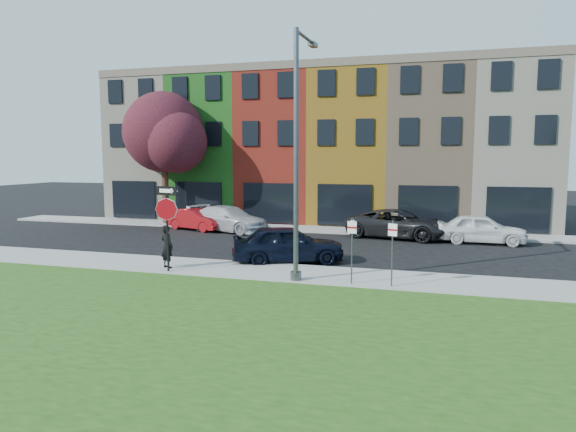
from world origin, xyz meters
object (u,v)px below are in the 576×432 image
(stop_sign, at_px, (167,211))
(street_lamp, at_px, (298,156))
(sedan_near, at_px, (288,244))
(man, at_px, (167,247))

(stop_sign, distance_m, street_lamp, 5.53)
(sedan_near, relative_size, street_lamp, 0.58)
(street_lamp, bearing_deg, man, 178.78)
(stop_sign, height_order, street_lamp, street_lamp)
(man, bearing_deg, stop_sign, 146.09)
(man, distance_m, street_lamp, 6.52)
(stop_sign, height_order, man, stop_sign)
(sedan_near, bearing_deg, man, 100.69)
(stop_sign, xyz_separation_m, street_lamp, (5.12, 0.22, 2.08))
(man, bearing_deg, street_lamp, -159.01)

